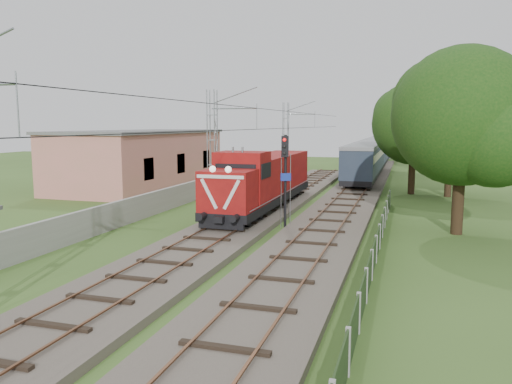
% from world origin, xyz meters
% --- Properties ---
extents(ground, '(140.00, 140.00, 0.00)m').
position_xyz_m(ground, '(0.00, 0.00, 0.00)').
color(ground, '#37541F').
rests_on(ground, ground).
extents(track_main, '(4.20, 70.00, 0.45)m').
position_xyz_m(track_main, '(0.00, 7.00, 0.18)').
color(track_main, '#6B6054').
rests_on(track_main, ground).
extents(track_side, '(4.20, 80.00, 0.45)m').
position_xyz_m(track_side, '(5.00, 20.00, 0.18)').
color(track_side, '#6B6054').
rests_on(track_side, ground).
extents(catenary, '(3.31, 70.00, 8.00)m').
position_xyz_m(catenary, '(-2.95, 12.00, 4.05)').
color(catenary, gray).
rests_on(catenary, ground).
extents(boundary_wall, '(0.25, 40.00, 1.50)m').
position_xyz_m(boundary_wall, '(-6.50, 12.00, 0.75)').
color(boundary_wall, '#9E9E99').
rests_on(boundary_wall, ground).
extents(station_building, '(8.40, 20.40, 5.22)m').
position_xyz_m(station_building, '(-15.00, 24.00, 2.63)').
color(station_building, '#D27771').
rests_on(station_building, ground).
extents(fence, '(0.12, 32.00, 1.20)m').
position_xyz_m(fence, '(8.00, 3.00, 0.60)').
color(fence, black).
rests_on(fence, ground).
extents(locomotive, '(2.85, 16.27, 4.13)m').
position_xyz_m(locomotive, '(0.00, 13.54, 2.15)').
color(locomotive, black).
rests_on(locomotive, ground).
extents(coach_rake, '(2.84, 63.28, 3.28)m').
position_xyz_m(coach_rake, '(5.00, 55.29, 2.39)').
color(coach_rake, black).
rests_on(coach_rake, ground).
extents(signal_post, '(0.55, 0.45, 5.24)m').
position_xyz_m(signal_post, '(2.69, 8.52, 3.60)').
color(signal_post, black).
rests_on(signal_post, ground).
extents(tree_a, '(7.60, 7.24, 9.86)m').
position_xyz_m(tree_a, '(11.85, 9.99, 6.15)').
color(tree_a, '#382717').
rests_on(tree_a, ground).
extents(tree_b, '(7.68, 7.31, 9.95)m').
position_xyz_m(tree_b, '(12.38, 24.54, 6.21)').
color(tree_b, '#382717').
rests_on(tree_b, ground).
extents(tree_c, '(7.16, 6.82, 9.28)m').
position_xyz_m(tree_c, '(9.56, 25.40, 5.79)').
color(tree_c, '#382717').
rests_on(tree_c, ground).
extents(tree_d, '(7.24, 6.90, 9.39)m').
position_xyz_m(tree_d, '(13.74, 45.08, 5.86)').
color(tree_d, '#382717').
rests_on(tree_d, ground).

